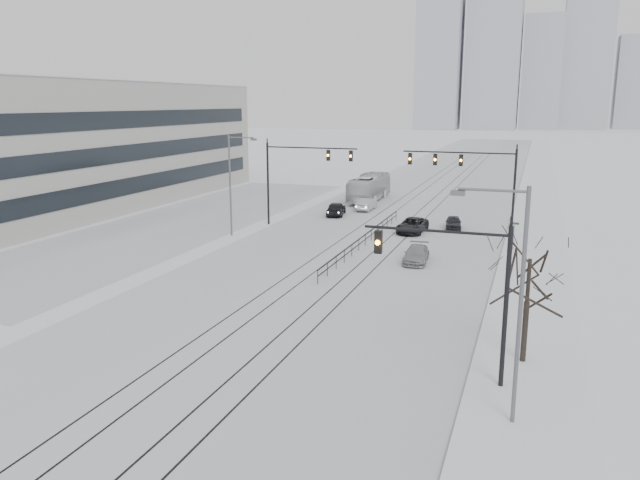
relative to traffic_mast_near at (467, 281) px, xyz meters
The scene contains 22 objects.
ground 13.16m from the traffic_mast_near, 150.93° to the right, with size 500.00×500.00×0.00m, color white.
road 55.26m from the traffic_mast_near, 101.30° to the left, with size 22.00×260.00×0.02m, color silver.
sidewalk_east 54.26m from the traffic_mast_near, 87.13° to the left, with size 5.00×260.00×0.16m, color silver.
curb 54.19m from the traffic_mast_near, 89.72° to the left, with size 0.10×260.00×0.12m, color gray.
parking_strip 42.54m from the traffic_mast_near, 136.71° to the left, with size 14.00×60.00×0.03m, color silver.
tram_rails 35.96m from the traffic_mast_near, 107.60° to the left, with size 5.30×180.00×0.01m.
office_building 56.79m from the traffic_mast_near, 149.25° to the left, with size 20.20×62.20×14.11m.
skyline 268.96m from the traffic_mast_near, 91.23° to the left, with size 96.00×48.00×72.00m.
traffic_mast_near is the anchor object (origin of this frame).
traffic_mast_ne 29.14m from the traffic_mast_near, 95.19° to the left, with size 9.60×0.37×8.00m.
traffic_mast_nw 35.69m from the traffic_mast_near, 122.77° to the left, with size 9.10×0.37×8.00m.
street_light_east 3.61m from the traffic_mast_near, 57.45° to the right, with size 2.73×0.25×9.00m.
street_light_west 33.24m from the traffic_mast_near, 133.76° to the left, with size 2.73×0.25×9.00m.
bare_tree 3.85m from the traffic_mast_near, 51.24° to the left, with size 4.40×4.40×6.10m.
median_fence 26.62m from the traffic_mast_near, 114.20° to the left, with size 0.06×24.00×1.00m.
street_sign 26.19m from the traffic_mast_near, 87.77° to the left, with size 0.70×0.06×2.40m.
sedan_sb_inner 40.89m from the traffic_mast_near, 115.40° to the left, with size 1.73×4.31×1.47m, color black.
sedan_sb_outer 43.94m from the traffic_mast_near, 110.45° to the left, with size 1.47×4.21×1.39m, color #A8ACB0.
sedan_nb_front 31.97m from the traffic_mast_near, 104.80° to the left, with size 2.23×4.84×1.35m, color black.
sedan_nb_right 21.07m from the traffic_mast_near, 106.02° to the left, with size 1.71×4.21×1.22m, color gray.
sedan_nb_far 34.13m from the traffic_mast_near, 98.03° to the left, with size 1.44×3.59×1.22m, color black.
box_truck 50.81m from the traffic_mast_near, 109.31° to the left, with size 2.64×11.30×3.15m, color silver.
Camera 1 is at (13.22, -19.41, 11.82)m, focal length 35.00 mm.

